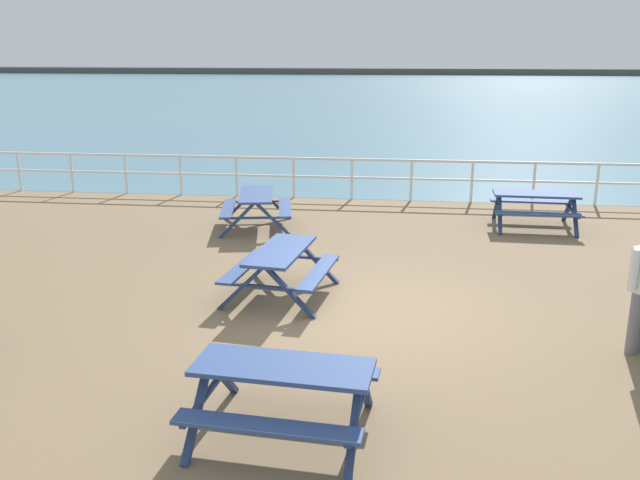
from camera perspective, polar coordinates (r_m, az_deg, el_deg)
The scene contains 8 objects.
ground_plane at distance 10.31m, azimuth 3.71°, elevation -6.46°, with size 30.00×24.00×0.20m, color #846B4C.
sea_band at distance 62.40m, azimuth 6.57°, elevation 12.30°, with size 142.00×90.00×0.01m, color teal.
distant_shoreline at distance 105.35m, azimuth 6.80°, elevation 13.72°, with size 142.00×6.00×1.80m, color #4C4C47.
seaward_railing at distance 17.56m, azimuth 5.22°, elevation 5.72°, with size 23.07×0.07×1.08m.
picnic_table_near_left at distance 10.67m, azimuth -3.33°, elevation -1.77°, with size 1.74×1.98×0.80m.
picnic_table_mid_centre at distance 6.94m, azimuth -3.13°, elevation -11.88°, with size 1.92×1.68×0.80m.
picnic_table_far_right at distance 15.52m, azimuth 17.72°, elevation 3.12°, with size 1.85×1.60×0.80m.
picnic_table_corner at distance 14.81m, azimuth -5.39°, elevation 3.22°, with size 1.81×2.04×0.80m.
Camera 1 is at (0.48, -9.53, 3.82)m, focal length 37.92 mm.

